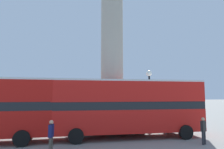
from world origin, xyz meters
The scene contains 6 objects.
ground_plane centered at (0.00, 0.00, 0.00)m, with size 200.00×200.00×0.00m, color gray.
monument_column centered at (0.00, 0.00, 7.39)m, with size 4.69×4.69×19.45m.
bus_b centered at (0.67, -3.59, 2.33)m, with size 10.95×3.06×4.20m.
street_lamp centered at (2.90, -1.99, 3.21)m, with size 0.48×0.48×5.19m.
pedestrian_near_lamp centered at (4.89, -6.33, 0.95)m, with size 0.47×0.39×1.69m.
pedestrian_by_plinth centered at (-4.42, -6.79, 1.00)m, with size 0.26×0.49×1.76m.
Camera 1 is at (-2.89, -18.23, 3.14)m, focal length 32.00 mm.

